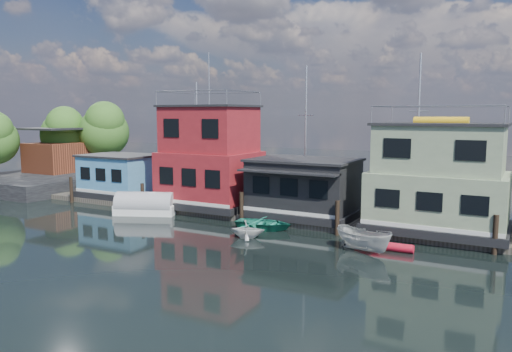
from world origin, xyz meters
The scene contains 14 objects.
ground centered at (0.00, 0.00, 0.00)m, with size 160.00×160.00×0.00m, color black.
dock centered at (0.00, 12.00, 0.20)m, with size 48.00×5.00×0.40m, color #595147.
houseboat_blue centered at (-18.00, 12.00, 2.21)m, with size 6.40×4.90×3.66m.
houseboat_red centered at (-8.50, 12.00, 4.10)m, with size 7.40×5.90×11.86m.
houseboat_dark centered at (-0.50, 11.98, 2.42)m, with size 7.40×6.10×4.06m.
houseboat_green centered at (8.50, 12.00, 3.55)m, with size 8.40×5.90×7.03m.
pilings centered at (-0.33, 9.20, 1.10)m, with size 42.28×0.28×2.20m.
background_masts centered at (4.76, 18.00, 5.55)m, with size 36.40×0.16×12.00m.
shore centered at (-30.67, 15.86, 3.60)m, with size 12.40×15.72×8.24m.
motorboat centered at (5.63, 6.22, 0.71)m, with size 1.37×3.65×1.41m, color beige.
red_kayak centered at (6.50, 7.19, 0.24)m, with size 0.48×0.48×3.26m, color red.
tarp_runabout centered at (-11.96, 8.32, 0.69)m, with size 4.87×3.40×1.84m.
dinghy_white centered at (-1.58, 5.81, 0.57)m, with size 1.85×2.15×1.13m, color silver.
dinghy_teal centered at (-1.80, 8.36, 0.39)m, with size 2.72×3.81×0.79m, color #278F75.
Camera 1 is at (13.40, -20.19, 7.66)m, focal length 35.00 mm.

